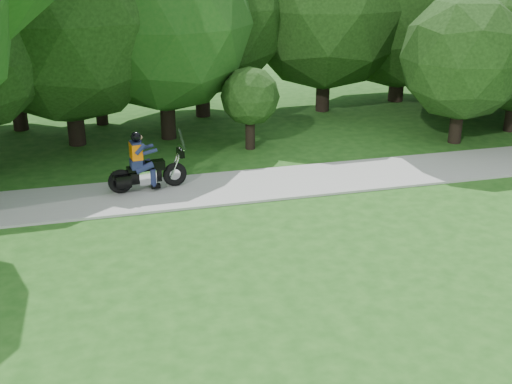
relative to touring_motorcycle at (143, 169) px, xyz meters
name	(u,v)px	position (x,y,z in m)	size (l,w,h in m)	color
walkway	(343,177)	(5.18, -0.28, -0.58)	(60.00, 2.20, 0.06)	#A9A9A3
tree_line	(291,9)	(5.73, 6.13, 3.08)	(40.36, 11.62, 7.96)	black
touring_motorcycle	(143,169)	(0.00, 0.00, 0.00)	(1.98, 0.73, 1.51)	black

